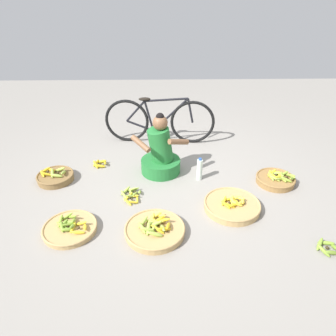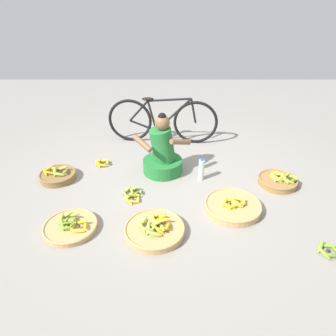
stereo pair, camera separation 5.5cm
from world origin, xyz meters
name	(u,v)px [view 2 (the right image)]	position (x,y,z in m)	size (l,w,h in m)	color
ground_plane	(168,184)	(0.00, 0.00, 0.00)	(10.00, 10.00, 0.00)	gray
vendor_woman_front	(161,154)	(-0.09, 0.30, 0.27)	(0.75, 0.53, 0.83)	#237233
bicycle_leaning	(161,121)	(-0.10, 1.22, 0.36)	(1.70, 0.18, 0.73)	black
banana_basket_mid_right	(232,206)	(0.71, -0.52, 0.05)	(0.63, 0.63, 0.15)	tan
banana_basket_back_center	(69,227)	(-1.01, -0.84, 0.04)	(0.55, 0.55, 0.13)	tan
banana_basket_near_bicycle	(56,175)	(-1.44, 0.11, 0.05)	(0.46, 0.46, 0.17)	brown
banana_basket_back_right	(154,229)	(-0.15, -0.90, 0.05)	(0.61, 0.61, 0.15)	tan
banana_basket_back_left	(277,180)	(1.37, -0.01, 0.05)	(0.48, 0.48, 0.16)	olive
loose_bananas_near_vendor	(327,250)	(1.48, -1.16, 0.03)	(0.22, 0.23, 0.09)	olive
loose_bananas_front_center	(101,163)	(-0.93, 0.47, 0.03)	(0.21, 0.21, 0.10)	gold
loose_bananas_mid_left	(132,194)	(-0.43, -0.27, 0.03)	(0.25, 0.34, 0.09)	yellow
water_bottle	(200,170)	(0.41, 0.10, 0.14)	(0.07, 0.07, 0.30)	silver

